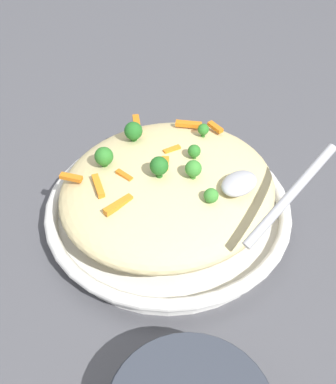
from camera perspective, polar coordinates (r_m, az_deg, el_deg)
ground_plane at (r=0.76m, az=0.00°, el=-3.38°), size 2.40×2.40×0.00m
serving_bowl at (r=0.74m, az=0.00°, el=-2.19°), size 0.36×0.36×0.04m
pasta_mound at (r=0.71m, az=0.00°, el=0.42°), size 0.32×0.29×0.07m
carrot_piece_0 at (r=0.70m, az=-10.95°, el=1.64°), size 0.02×0.03×0.01m
carrot_piece_1 at (r=0.72m, az=0.45°, el=4.84°), size 0.03×0.01×0.01m
carrot_piece_2 at (r=0.68m, az=-7.92°, el=0.69°), size 0.03×0.04×0.01m
carrot_piece_3 at (r=0.78m, az=-3.55°, el=7.68°), size 0.03×0.04×0.01m
carrot_piece_4 at (r=0.70m, az=-0.36°, el=3.26°), size 0.03×0.03×0.01m
carrot_piece_5 at (r=0.78m, az=5.39°, el=7.34°), size 0.01×0.03×0.01m
carrot_piece_6 at (r=0.65m, az=-5.74°, el=-1.40°), size 0.04×0.01×0.01m
carrot_piece_7 at (r=0.78m, az=2.36°, el=7.70°), size 0.03×0.04×0.01m
carrot_piece_8 at (r=0.68m, az=-4.99°, el=1.85°), size 0.01×0.03×0.01m
broccoli_floret_0 at (r=0.65m, az=4.82°, el=-0.49°), size 0.02×0.02×0.02m
broccoli_floret_1 at (r=0.67m, az=-1.16°, el=3.05°), size 0.03×0.03×0.03m
broccoli_floret_2 at (r=0.70m, az=-7.28°, el=4.01°), size 0.03×0.03×0.03m
broccoli_floret_3 at (r=0.70m, az=2.99°, el=4.64°), size 0.02×0.02×0.02m
broccoli_floret_4 at (r=0.75m, az=4.03°, el=7.09°), size 0.02×0.02×0.02m
broccoli_floret_5 at (r=0.67m, az=2.89°, el=2.64°), size 0.02×0.02×0.03m
broccoli_floret_6 at (r=0.74m, az=-3.95°, el=6.91°), size 0.03×0.03×0.03m
serving_spoon at (r=0.65m, az=10.07°, el=0.51°), size 0.16×0.11×0.08m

